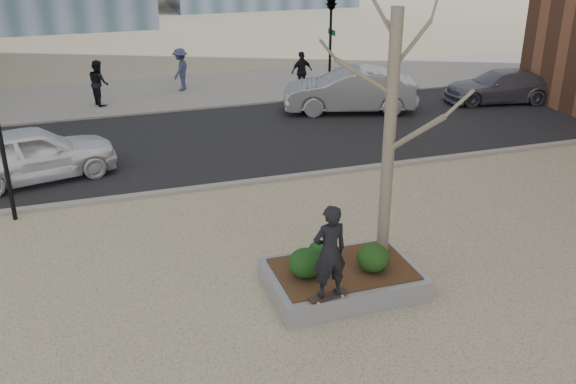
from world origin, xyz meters
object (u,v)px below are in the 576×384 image
object	(u,v)px
skateboard	(328,297)
skateboarder	(330,252)
planter	(343,280)
police_car	(32,154)

from	to	relation	value
skateboard	skateboarder	world-z (taller)	skateboarder
planter	skateboarder	distance (m)	1.63
planter	skateboard	xyz separation A→B (m)	(-0.66, -0.88, 0.26)
skateboard	police_car	size ratio (longest dim) A/B	0.17
skateboarder	police_car	size ratio (longest dim) A/B	0.39
skateboard	police_car	distance (m)	10.57
skateboard	planter	bearing A→B (deg)	43.19
police_car	skateboarder	bearing A→B (deg)	-162.14
skateboarder	police_car	distance (m)	10.59
planter	police_car	world-z (taller)	police_car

